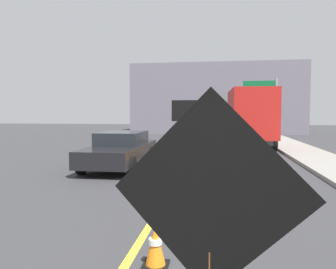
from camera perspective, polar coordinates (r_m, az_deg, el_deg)
The scene contains 11 objects.
lane_center_stripe at distance 6.53m, azimuth -3.11°, elevation -15.29°, with size 0.14×36.00×0.01m, color yellow.
roadwork_sign at distance 2.63m, azimuth 7.33°, elevation -10.92°, with size 1.61×0.32×2.33m.
arrow_board_trailer at distance 15.01m, azimuth 3.65°, elevation -2.56°, with size 1.60×1.85×2.70m.
box_truck at distance 20.62m, azimuth 13.75°, elevation 2.92°, with size 2.73×7.44×3.47m.
pickup_car at distance 13.12m, azimuth -8.13°, elevation -2.55°, with size 2.00×5.11×1.38m.
highway_guide_sign at distance 28.85m, azimuth 16.60°, elevation 6.18°, with size 2.78×0.34×5.00m.
far_building_block at distance 35.92m, azimuth 8.37°, elevation 6.02°, with size 17.51×6.04×7.13m, color slate.
traffic_cone_near_sign at distance 4.84m, azimuth -2.18°, elevation -18.50°, with size 0.36×0.36×0.62m.
traffic_cone_mid_lane at distance 7.55m, azimuth 1.43°, elevation -10.36°, with size 0.36×0.36×0.59m.
traffic_cone_far_lane at distance 10.40m, azimuth 1.17°, elevation -6.15°, with size 0.36×0.36×0.70m.
traffic_cone_curbside at distance 13.53m, azimuth 1.77°, elevation -3.83°, with size 0.36×0.36×0.70m.
Camera 1 is at (1.27, -0.04, 2.14)m, focal length 35.30 mm.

